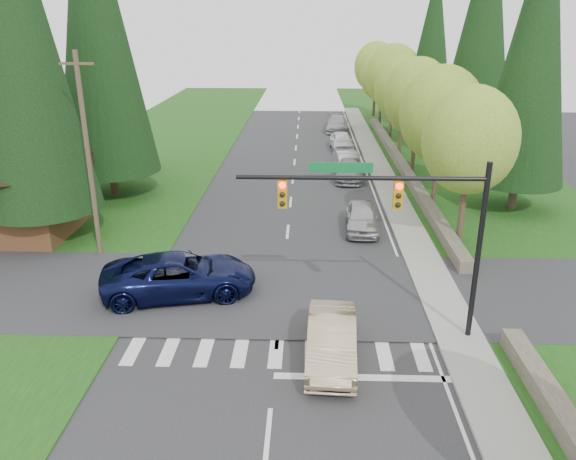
# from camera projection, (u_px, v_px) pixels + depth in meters

# --- Properties ---
(ground) EXTENTS (120.00, 120.00, 0.00)m
(ground) POSITION_uv_depth(u_px,v_px,m) (270.00, 411.00, 17.27)
(ground) COLOR #28282B
(ground) RESTS_ON ground
(grass_east) EXTENTS (14.00, 110.00, 0.06)m
(grass_east) POSITION_uv_depth(u_px,v_px,m) (495.00, 209.00, 35.55)
(grass_east) COLOR #164512
(grass_east) RESTS_ON ground
(grass_west) EXTENTS (14.00, 110.00, 0.06)m
(grass_west) POSITION_uv_depth(u_px,v_px,m) (90.00, 204.00, 36.38)
(grass_west) COLOR #164512
(grass_west) RESTS_ON ground
(cross_street) EXTENTS (120.00, 8.00, 0.10)m
(cross_street) POSITION_uv_depth(u_px,v_px,m) (282.00, 292.00, 24.75)
(cross_street) COLOR #28282B
(cross_street) RESTS_ON ground
(sidewalk_east) EXTENTS (1.80, 80.00, 0.13)m
(sidewalk_east) POSITION_uv_depth(u_px,v_px,m) (394.00, 198.00, 37.60)
(sidewalk_east) COLOR gray
(sidewalk_east) RESTS_ON ground
(curb_east) EXTENTS (0.20, 80.00, 0.13)m
(curb_east) POSITION_uv_depth(u_px,v_px,m) (381.00, 198.00, 37.63)
(curb_east) COLOR gray
(curb_east) RESTS_ON ground
(stone_wall_north) EXTENTS (0.70, 40.00, 0.70)m
(stone_wall_north) POSITION_uv_depth(u_px,v_px,m) (401.00, 165.00, 44.92)
(stone_wall_north) COLOR #4C4438
(stone_wall_north) RESTS_ON ground
(traffic_signal) EXTENTS (8.70, 0.37, 6.80)m
(traffic_signal) POSITION_uv_depth(u_px,v_px,m) (402.00, 212.00, 19.58)
(traffic_signal) COLOR black
(traffic_signal) RESTS_ON ground
(brown_building) EXTENTS (8.40, 8.40, 5.40)m
(brown_building) POSITION_uv_depth(u_px,v_px,m) (14.00, 178.00, 30.67)
(brown_building) COLOR #4C2D19
(brown_building) RESTS_ON ground
(utility_pole) EXTENTS (1.60, 0.24, 10.00)m
(utility_pole) POSITION_uv_depth(u_px,v_px,m) (88.00, 155.00, 26.98)
(utility_pole) COLOR #473828
(utility_pole) RESTS_ON ground
(decid_tree_0) EXTENTS (4.80, 4.80, 8.37)m
(decid_tree_0) POSITION_uv_depth(u_px,v_px,m) (470.00, 140.00, 28.09)
(decid_tree_0) COLOR #38281C
(decid_tree_0) RESTS_ON ground
(decid_tree_1) EXTENTS (5.20, 5.20, 8.80)m
(decid_tree_1) POSITION_uv_depth(u_px,v_px,m) (441.00, 114.00, 34.56)
(decid_tree_1) COLOR #38281C
(decid_tree_1) RESTS_ON ground
(decid_tree_2) EXTENTS (5.00, 5.00, 8.82)m
(decid_tree_2) POSITION_uv_depth(u_px,v_px,m) (418.00, 97.00, 41.07)
(decid_tree_2) COLOR #38281C
(decid_tree_2) RESTS_ON ground
(decid_tree_3) EXTENTS (5.00, 5.00, 8.55)m
(decid_tree_3) POSITION_uv_depth(u_px,v_px,m) (404.00, 89.00, 47.70)
(decid_tree_3) COLOR #38281C
(decid_tree_3) RESTS_ON ground
(decid_tree_4) EXTENTS (5.40, 5.40, 9.18)m
(decid_tree_4) POSITION_uv_depth(u_px,v_px,m) (393.00, 77.00, 54.10)
(decid_tree_4) COLOR #38281C
(decid_tree_4) RESTS_ON ground
(decid_tree_5) EXTENTS (4.80, 4.80, 8.30)m
(decid_tree_5) POSITION_uv_depth(u_px,v_px,m) (382.00, 75.00, 60.84)
(decid_tree_5) COLOR #38281C
(decid_tree_5) RESTS_ON ground
(decid_tree_6) EXTENTS (5.20, 5.20, 8.86)m
(decid_tree_6) POSITION_uv_depth(u_px,v_px,m) (376.00, 67.00, 67.27)
(decid_tree_6) COLOR #38281C
(decid_tree_6) RESTS_ON ground
(conifer_w_a) EXTENTS (6.12, 6.12, 19.80)m
(conifer_w_a) POSITION_uv_depth(u_px,v_px,m) (17.00, 30.00, 26.97)
(conifer_w_a) COLOR #38281C
(conifer_w_a) RESTS_ON ground
(conifer_w_b) EXTENTS (5.44, 5.44, 17.80)m
(conifer_w_b) POSITION_uv_depth(u_px,v_px,m) (2.00, 48.00, 31.16)
(conifer_w_b) COLOR #38281C
(conifer_w_b) RESTS_ON ground
(conifer_w_c) EXTENTS (6.46, 6.46, 20.80)m
(conifer_w_c) POSITION_uv_depth(u_px,v_px,m) (95.00, 19.00, 34.24)
(conifer_w_c) COLOR #38281C
(conifer_w_c) RESTS_ON ground
(conifer_w_e) EXTENTS (5.78, 5.78, 18.80)m
(conifer_w_e) POSITION_uv_depth(u_px,v_px,m) (99.00, 34.00, 40.27)
(conifer_w_e) COLOR #38281C
(conifer_w_e) RESTS_ON ground
(conifer_e_a) EXTENTS (5.44, 5.44, 17.80)m
(conifer_e_a) POSITION_uv_depth(u_px,v_px,m) (535.00, 47.00, 32.07)
(conifer_e_a) COLOR #38281C
(conifer_e_a) RESTS_ON ground
(conifer_e_b) EXTENTS (6.12, 6.12, 19.80)m
(conifer_e_b) POSITION_uv_depth(u_px,v_px,m) (483.00, 26.00, 44.77)
(conifer_e_b) COLOR #38281C
(conifer_e_b) RESTS_ON ground
(conifer_e_c) EXTENTS (5.10, 5.10, 16.80)m
(conifer_e_c) POSITION_uv_depth(u_px,v_px,m) (433.00, 39.00, 58.42)
(conifer_e_c) COLOR #38281C
(conifer_e_c) RESTS_ON ground
(sedan_champagne) EXTENTS (1.89, 4.87, 1.58)m
(sedan_champagne) POSITION_uv_depth(u_px,v_px,m) (332.00, 340.00, 19.59)
(sedan_champagne) COLOR tan
(sedan_champagne) RESTS_ON ground
(suv_navy) EXTENTS (7.08, 4.41, 1.83)m
(suv_navy) POSITION_uv_depth(u_px,v_px,m) (179.00, 275.00, 24.25)
(suv_navy) COLOR #0A0F35
(suv_navy) RESTS_ON ground
(parked_car_a) EXTENTS (2.07, 4.59, 1.53)m
(parked_car_a) POSITION_uv_depth(u_px,v_px,m) (362.00, 217.00, 31.76)
(parked_car_a) COLOR #B1B1B6
(parked_car_a) RESTS_ON ground
(parked_car_b) EXTENTS (2.42, 5.09, 1.43)m
(parked_car_b) POSITION_uv_depth(u_px,v_px,m) (349.00, 170.00, 41.85)
(parked_car_b) COLOR gray
(parked_car_b) RESTS_ON ground
(parked_car_c) EXTENTS (2.08, 4.74, 1.52)m
(parked_car_c) POSITION_uv_depth(u_px,v_px,m) (347.00, 162.00, 43.99)
(parked_car_c) COLOR #AFAFB4
(parked_car_c) RESTS_ON ground
(parked_car_d) EXTENTS (2.18, 4.79, 1.59)m
(parked_car_d) POSITION_uv_depth(u_px,v_px,m) (342.00, 141.00, 51.39)
(parked_car_d) COLOR silver
(parked_car_d) RESTS_ON ground
(parked_car_e) EXTENTS (2.63, 5.62, 1.59)m
(parked_car_e) POSITION_uv_depth(u_px,v_px,m) (337.00, 124.00, 59.83)
(parked_car_e) COLOR #9A9A9E
(parked_car_e) RESTS_ON ground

